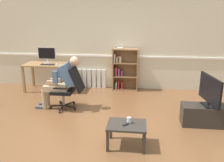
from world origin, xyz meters
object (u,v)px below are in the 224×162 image
at_px(imac_monitor, 47,54).
at_px(person_seated, 62,81).
at_px(radiator, 92,78).
at_px(spare_remote, 126,124).
at_px(drinking_glass, 129,120).
at_px(bookshelf, 123,70).
at_px(computer_mouse, 57,64).
at_px(computer_desk, 49,67).
at_px(coffee_table, 127,127).
at_px(tv_screen, 210,90).
at_px(tv_stand, 207,115).
at_px(office_chair, 69,86).
at_px(keyboard, 48,64).

distance_m(imac_monitor, person_seated, 1.61).
xyz_separation_m(radiator, spare_remote, (1.19, -3.11, 0.13)).
bearing_deg(drinking_glass, bookshelf, 95.92).
height_order(computer_mouse, person_seated, person_seated).
height_order(computer_desk, computer_mouse, computer_mouse).
relative_size(radiator, coffee_table, 1.29).
bearing_deg(tv_screen, person_seated, 70.78).
relative_size(radiator, tv_stand, 0.84).
relative_size(person_seated, coffee_table, 1.91).
bearing_deg(spare_remote, coffee_table, -76.41).
bearing_deg(drinking_glass, computer_desk, 131.63).
bearing_deg(radiator, drinking_glass, -67.90).
bearing_deg(bookshelf, office_chair, -125.50).
height_order(radiator, tv_stand, radiator).
relative_size(radiator, drinking_glass, 8.15).
bearing_deg(drinking_glass, person_seated, 138.45).
height_order(person_seated, drinking_glass, person_seated).
bearing_deg(imac_monitor, person_seated, -57.87).
bearing_deg(spare_remote, computer_desk, -12.67).
bearing_deg(coffee_table, drinking_glass, 52.88).
distance_m(keyboard, office_chair, 1.46).
relative_size(tv_stand, coffee_table, 1.54).
relative_size(radiator, office_chair, 0.84).
height_order(computer_desk, tv_stand, computer_desk).
height_order(imac_monitor, tv_screen, imac_monitor).
bearing_deg(spare_remote, tv_screen, -110.44).
bearing_deg(office_chair, radiator, 174.22).
bearing_deg(tv_screen, computer_mouse, 55.39).
xyz_separation_m(computer_mouse, spare_remote, (2.04, -2.60, -0.37)).
height_order(radiator, spare_remote, radiator).
distance_m(computer_desk, tv_screen, 4.21).
height_order(keyboard, coffee_table, keyboard).
bearing_deg(computer_desk, coffee_table, -49.23).
bearing_deg(keyboard, computer_mouse, 4.68).
bearing_deg(keyboard, person_seated, -56.29).
distance_m(office_chair, person_seated, 0.21).
relative_size(imac_monitor, office_chair, 0.52).
distance_m(tv_screen, coffee_table, 1.82).
bearing_deg(office_chair, keyboard, -140.30).
height_order(computer_desk, tv_screen, tv_screen).
bearing_deg(radiator, keyboard, -154.04).
height_order(computer_mouse, bookshelf, bookshelf).
height_order(computer_desk, person_seated, person_seated).
bearing_deg(office_chair, person_seated, -90.00).
bearing_deg(computer_mouse, imac_monitor, 149.68).
bearing_deg(person_seated, drinking_glass, 48.74).
height_order(radiator, coffee_table, radiator).
height_order(keyboard, radiator, keyboard).
relative_size(computer_desk, spare_remote, 8.76).
xyz_separation_m(computer_desk, office_chair, (0.95, -1.25, -0.13)).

